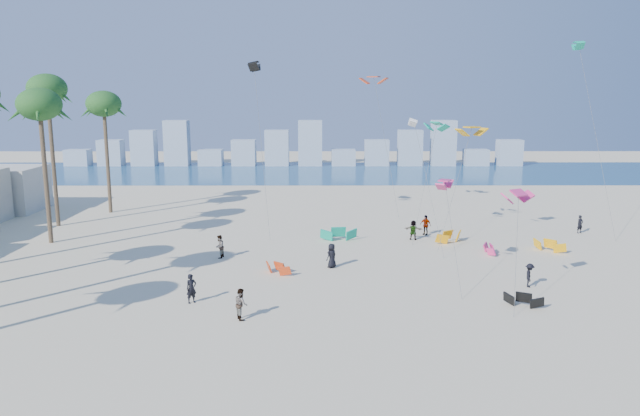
{
  "coord_description": "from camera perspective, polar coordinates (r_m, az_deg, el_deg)",
  "views": [
    {
      "loc": [
        2.85,
        -29.26,
        13.16
      ],
      "look_at": [
        3.0,
        16.0,
        4.5
      ],
      "focal_mm": 33.51,
      "sensor_mm": 36.0,
      "label": 1
    }
  ],
  "objects": [
    {
      "name": "kitesurfer_near",
      "position": [
        39.28,
        -12.18,
        -7.53
      ],
      "size": [
        0.83,
        0.78,
        1.9
      ],
      "primitive_type": "imported",
      "rotation": [
        0.0,
        0.0,
        0.64
      ],
      "color": "black",
      "rests_on": "ground"
    },
    {
      "name": "distant_skyline",
      "position": [
        111.79,
        -2.27,
        5.66
      ],
      "size": [
        85.0,
        3.0,
        8.4
      ],
      "color": "#9EADBF",
      "rests_on": "ground"
    },
    {
      "name": "flying_kites",
      "position": [
        54.03,
        12.28,
        9.46
      ],
      "size": [
        35.99,
        31.61,
        18.48
      ],
      "color": "#E6337D",
      "rests_on": "ground"
    },
    {
      "name": "kitesurfer_mid",
      "position": [
        36.1,
        -7.56,
        -9.06
      ],
      "size": [
        1.01,
        1.12,
        1.88
      ],
      "primitive_type": "imported",
      "rotation": [
        0.0,
        0.0,
        1.97
      ],
      "color": "gray",
      "rests_on": "ground"
    },
    {
      "name": "kitesurfers_far",
      "position": [
        50.72,
        7.34,
        -3.23
      ],
      "size": [
        34.0,
        17.17,
        1.91
      ],
      "color": "black",
      "rests_on": "ground"
    },
    {
      "name": "grounded_kites",
      "position": [
        51.2,
        10.16,
        -3.7
      ],
      "size": [
        25.41,
        19.17,
        1.08
      ],
      "color": "red",
      "rests_on": "ground"
    },
    {
      "name": "ground",
      "position": [
        32.21,
        -5.4,
        -13.34
      ],
      "size": [
        220.0,
        220.0,
        0.0
      ],
      "primitive_type": "plane",
      "color": "beige",
      "rests_on": "ground"
    },
    {
      "name": "ocean",
      "position": [
        102.15,
        -1.79,
        3.43
      ],
      "size": [
        220.0,
        220.0,
        0.0
      ],
      "primitive_type": "plane",
      "color": "navy",
      "rests_on": "ground"
    }
  ]
}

